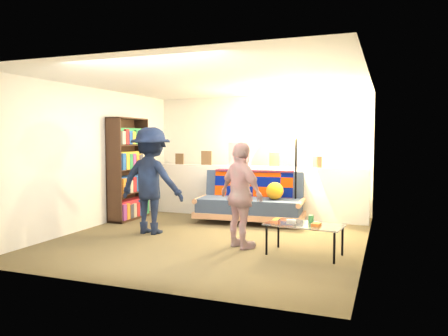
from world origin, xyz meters
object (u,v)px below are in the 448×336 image
at_px(person_left, 151,181).
at_px(coffee_table, 305,226).
at_px(bookshelf, 128,172).
at_px(person_right, 241,195).
at_px(futon_sofa, 252,201).
at_px(floor_lamp, 296,159).

bearing_deg(person_left, coffee_table, 171.42).
bearing_deg(bookshelf, person_right, -25.94).
bearing_deg(bookshelf, coffee_table, -20.83).
height_order(coffee_table, person_left, person_left).
relative_size(futon_sofa, person_right, 1.35).
bearing_deg(person_left, bookshelf, -40.31).
xyz_separation_m(bookshelf, floor_lamp, (3.04, 0.73, 0.26)).
relative_size(bookshelf, floor_lamp, 1.17).
height_order(floor_lamp, person_right, floor_lamp).
xyz_separation_m(bookshelf, coffee_table, (3.59, -1.37, -0.50)).
xyz_separation_m(futon_sofa, person_right, (0.41, -1.85, 0.35)).
bearing_deg(person_right, bookshelf, 8.35).
xyz_separation_m(bookshelf, person_right, (2.69, -1.31, -0.15)).
height_order(futon_sofa, coffee_table, futon_sofa).
height_order(futon_sofa, bookshelf, bookshelf).
distance_m(coffee_table, floor_lamp, 2.30).
relative_size(person_left, person_right, 1.15).
distance_m(futon_sofa, bookshelf, 2.39).
bearing_deg(person_left, floor_lamp, -139.43).
height_order(person_left, person_right, person_left).
relative_size(bookshelf, person_left, 1.12).
relative_size(futon_sofa, floor_lamp, 1.23).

